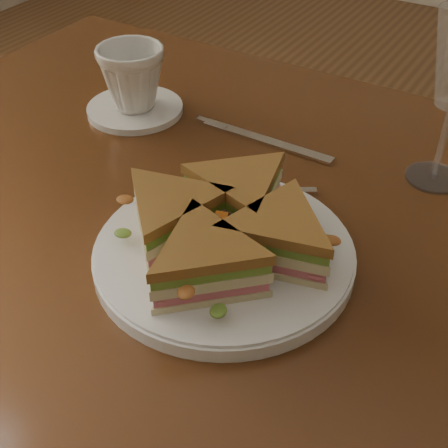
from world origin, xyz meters
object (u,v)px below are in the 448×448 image
plate (224,254)px  sandwich_wedges (224,228)px  saucer (135,109)px  coffee_cup (132,78)px  spoon (206,190)px  knife (257,138)px  table (253,274)px

plate → sandwich_wedges: size_ratio=1.01×
saucer → coffee_cup: 0.05m
sandwich_wedges → coffee_cup: bearing=143.2°
spoon → coffee_cup: coffee_cup is taller
saucer → sandwich_wedges: bearing=-36.8°
knife → spoon: bearing=-86.0°
table → coffee_cup: (-0.28, 0.13, 0.15)m
knife → sandwich_wedges: bearing=-68.4°
plate → sandwich_wedges: sandwich_wedges is taller
table → sandwich_wedges: (0.01, -0.09, 0.14)m
table → spoon: (-0.07, 0.00, 0.10)m
sandwich_wedges → saucer: (-0.29, 0.21, -0.04)m
saucer → plate: bearing=-36.8°
spoon → sandwich_wedges: bearing=-80.5°
table → knife: 0.20m
plate → knife: (-0.09, 0.24, -0.01)m
plate → table: bearing=96.9°
spoon → knife: size_ratio=0.76×
coffee_cup → table: bearing=-46.2°
sandwich_wedges → spoon: sandwich_wedges is taller
knife → saucer: (-0.20, -0.02, 0.00)m
sandwich_wedges → knife: (-0.09, 0.24, -0.04)m
plate → spoon: (-0.08, 0.09, -0.00)m
knife → saucer: bearing=-172.1°
table → saucer: size_ratio=8.39×
plate → knife: plate is taller
table → saucer: (-0.28, 0.13, 0.10)m
table → sandwich_wedges: size_ratio=4.32×
table → saucer: bearing=155.6°
plate → coffee_cup: (-0.29, 0.21, 0.05)m
spoon → table: bearing=-35.7°
sandwich_wedges → spoon: bearing=131.3°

